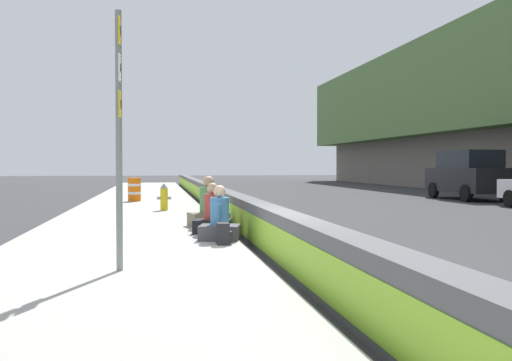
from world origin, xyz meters
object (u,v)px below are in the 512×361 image
(fire_hydrant, at_px, (164,196))
(seated_person_rear, at_px, (208,211))
(construction_barrel, at_px, (134,189))
(parked_car_fourth, at_px, (468,174))
(seated_person_foreground, at_px, (220,223))
(seated_person_middle, at_px, (213,217))
(route_sign_post, at_px, (119,120))
(backpack, at_px, (223,234))

(fire_hydrant, xyz_separation_m, seated_person_rear, (-5.19, -0.98, -0.07))
(construction_barrel, bearing_deg, parked_car_fourth, -87.37)
(fire_hydrant, height_order, parked_car_fourth, parked_car_fourth)
(fire_hydrant, xyz_separation_m, seated_person_foreground, (-7.70, -0.97, -0.11))
(seated_person_foreground, xyz_separation_m, construction_barrel, (12.67, 2.10, 0.14))
(seated_person_rear, distance_m, parked_car_fourth, 16.92)
(seated_person_foreground, height_order, seated_person_middle, seated_person_middle)
(fire_hydrant, distance_m, parked_car_fourth, 15.06)
(seated_person_rear, bearing_deg, parked_car_fourth, -50.05)
(seated_person_foreground, distance_m, construction_barrel, 12.84)
(seated_person_middle, height_order, construction_barrel, seated_person_middle)
(fire_hydrant, height_order, seated_person_rear, seated_person_rear)
(route_sign_post, relative_size, construction_barrel, 3.79)
(seated_person_rear, xyz_separation_m, construction_barrel, (10.17, 2.10, 0.10))
(seated_person_foreground, relative_size, construction_barrel, 1.13)
(fire_hydrant, distance_m, seated_person_rear, 5.28)
(route_sign_post, xyz_separation_m, seated_person_rear, (5.58, -1.73, -1.72))
(fire_hydrant, relative_size, construction_barrel, 0.93)
(seated_person_middle, bearing_deg, fire_hydrant, 8.22)
(seated_person_foreground, relative_size, parked_car_fourth, 0.22)
(fire_hydrant, xyz_separation_m, seated_person_middle, (-6.55, -0.95, -0.11))
(parked_car_fourth, bearing_deg, seated_person_middle, 133.22)
(seated_person_foreground, height_order, seated_person_rear, seated_person_rear)
(seated_person_rear, bearing_deg, construction_barrel, 11.68)
(route_sign_post, bearing_deg, seated_person_foreground, -29.25)
(seated_person_middle, relative_size, parked_car_fourth, 0.23)
(fire_hydrant, height_order, seated_person_middle, seated_person_middle)
(seated_person_middle, height_order, backpack, seated_person_middle)
(fire_hydrant, distance_m, backpack, 8.44)
(construction_barrel, bearing_deg, route_sign_post, -178.64)
(fire_hydrant, xyz_separation_m, construction_barrel, (4.97, 1.12, 0.03))
(seated_person_rear, height_order, parked_car_fourth, parked_car_fourth)
(seated_person_foreground, distance_m, parked_car_fourth, 18.63)
(construction_barrel, bearing_deg, seated_person_middle, -169.82)
(route_sign_post, height_order, fire_hydrant, route_sign_post)
(seated_person_middle, distance_m, seated_person_rear, 1.35)
(route_sign_post, height_order, construction_barrel, route_sign_post)
(seated_person_foreground, bearing_deg, route_sign_post, 150.75)
(fire_hydrant, relative_size, backpack, 2.20)
(construction_barrel, bearing_deg, seated_person_rear, -168.32)
(seated_person_foreground, relative_size, seated_person_middle, 0.99)
(seated_person_rear, bearing_deg, backpack, 179.92)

